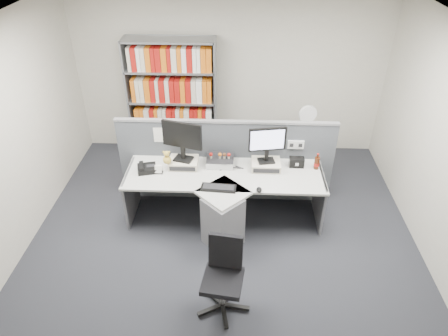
{
  "coord_description": "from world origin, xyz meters",
  "views": [
    {
      "loc": [
        0.17,
        -3.55,
        3.73
      ],
      "look_at": [
        0.0,
        0.65,
        0.92
      ],
      "focal_mm": 32.49,
      "sensor_mm": 36.0,
      "label": 1
    }
  ],
  "objects_px": {
    "monitor_left": "(182,138)",
    "monitor_right": "(267,142)",
    "mouse": "(259,190)",
    "speaker": "(297,162)",
    "office_chair": "(224,273)",
    "shelving_unit": "(173,102)",
    "desk_fan": "(307,116)",
    "cola_bottle": "(317,163)",
    "desk_phone": "(146,168)",
    "desk": "(224,200)",
    "keyboard": "(219,188)",
    "filing_cabinet": "(303,153)",
    "desktop_pc": "(220,161)",
    "desk_calendar": "(159,170)"
  },
  "relations": [
    {
      "from": "keyboard",
      "to": "office_chair",
      "type": "bearing_deg",
      "value": -84.38
    },
    {
      "from": "desk",
      "to": "desk_calendar",
      "type": "relative_size",
      "value": 21.99
    },
    {
      "from": "keyboard",
      "to": "filing_cabinet",
      "type": "relative_size",
      "value": 0.64
    },
    {
      "from": "desk_phone",
      "to": "speaker",
      "type": "distance_m",
      "value": 2.0
    },
    {
      "from": "cola_bottle",
      "to": "keyboard",
      "type": "bearing_deg",
      "value": -158.42
    },
    {
      "from": "desk_fan",
      "to": "office_chair",
      "type": "xyz_separation_m",
      "value": [
        -1.15,
        -2.64,
        -0.53
      ]
    },
    {
      "from": "shelving_unit",
      "to": "desk",
      "type": "bearing_deg",
      "value": -64.04
    },
    {
      "from": "cola_bottle",
      "to": "filing_cabinet",
      "type": "distance_m",
      "value": 1.1
    },
    {
      "from": "mouse",
      "to": "desk_calendar",
      "type": "relative_size",
      "value": 0.92
    },
    {
      "from": "desk_phone",
      "to": "monitor_left",
      "type": "bearing_deg",
      "value": 16.12
    },
    {
      "from": "keyboard",
      "to": "speaker",
      "type": "relative_size",
      "value": 2.27
    },
    {
      "from": "monitor_left",
      "to": "mouse",
      "type": "xyz_separation_m",
      "value": [
        0.99,
        -0.52,
        -0.41
      ]
    },
    {
      "from": "desk",
      "to": "shelving_unit",
      "type": "xyz_separation_m",
      "value": [
        -0.9,
        1.85,
        0.52
      ]
    },
    {
      "from": "monitor_left",
      "to": "filing_cabinet",
      "type": "xyz_separation_m",
      "value": [
        1.75,
        1.02,
        -0.8
      ]
    },
    {
      "from": "desk",
      "to": "desk_calendar",
      "type": "distance_m",
      "value": 0.94
    },
    {
      "from": "desk",
      "to": "filing_cabinet",
      "type": "xyz_separation_m",
      "value": [
        1.2,
        1.4,
        -0.11
      ]
    },
    {
      "from": "monitor_right",
      "to": "desk_phone",
      "type": "relative_size",
      "value": 1.74
    },
    {
      "from": "desk",
      "to": "speaker",
      "type": "relative_size",
      "value": 13.21
    },
    {
      "from": "office_chair",
      "to": "shelving_unit",
      "type": "bearing_deg",
      "value": 107.1
    },
    {
      "from": "desk",
      "to": "filing_cabinet",
      "type": "bearing_deg",
      "value": 49.39
    },
    {
      "from": "desk",
      "to": "filing_cabinet",
      "type": "relative_size",
      "value": 3.71
    },
    {
      "from": "keyboard",
      "to": "speaker",
      "type": "distance_m",
      "value": 1.16
    },
    {
      "from": "monitor_right",
      "to": "mouse",
      "type": "distance_m",
      "value": 0.65
    },
    {
      "from": "monitor_left",
      "to": "desk_fan",
      "type": "distance_m",
      "value": 2.03
    },
    {
      "from": "mouse",
      "to": "office_chair",
      "type": "relative_size",
      "value": 0.13
    },
    {
      "from": "keyboard",
      "to": "shelving_unit",
      "type": "height_order",
      "value": "shelving_unit"
    },
    {
      "from": "desk_calendar",
      "to": "office_chair",
      "type": "xyz_separation_m",
      "value": [
        0.91,
        -1.44,
        -0.31
      ]
    },
    {
      "from": "desktop_pc",
      "to": "speaker",
      "type": "height_order",
      "value": "speaker"
    },
    {
      "from": "desktop_pc",
      "to": "shelving_unit",
      "type": "distance_m",
      "value": 1.63
    },
    {
      "from": "filing_cabinet",
      "to": "desk_fan",
      "type": "relative_size",
      "value": 1.48
    },
    {
      "from": "monitor_left",
      "to": "speaker",
      "type": "distance_m",
      "value": 1.56
    },
    {
      "from": "cola_bottle",
      "to": "shelving_unit",
      "type": "relative_size",
      "value": 0.12
    },
    {
      "from": "monitor_right",
      "to": "desk_fan",
      "type": "bearing_deg",
      "value": 57.18
    },
    {
      "from": "desk",
      "to": "monitor_left",
      "type": "bearing_deg",
      "value": 145.32
    },
    {
      "from": "monitor_left",
      "to": "mouse",
      "type": "height_order",
      "value": "monitor_left"
    },
    {
      "from": "mouse",
      "to": "shelving_unit",
      "type": "height_order",
      "value": "shelving_unit"
    },
    {
      "from": "desk",
      "to": "desk_fan",
      "type": "bearing_deg",
      "value": 49.38
    },
    {
      "from": "keyboard",
      "to": "mouse",
      "type": "bearing_deg",
      "value": -3.28
    },
    {
      "from": "cola_bottle",
      "to": "shelving_unit",
      "type": "bearing_deg",
      "value": 145.48
    },
    {
      "from": "monitor_left",
      "to": "desk_phone",
      "type": "xyz_separation_m",
      "value": [
        -0.48,
        -0.14,
        -0.39
      ]
    },
    {
      "from": "desktop_pc",
      "to": "keyboard",
      "type": "bearing_deg",
      "value": -88.92
    },
    {
      "from": "keyboard",
      "to": "office_chair",
      "type": "relative_size",
      "value": 0.52
    },
    {
      "from": "desk",
      "to": "desktop_pc",
      "type": "bearing_deg",
      "value": 98.8
    },
    {
      "from": "keyboard",
      "to": "filing_cabinet",
      "type": "distance_m",
      "value": 2.0
    },
    {
      "from": "cola_bottle",
      "to": "monitor_right",
      "type": "bearing_deg",
      "value": -179.13
    },
    {
      "from": "monitor_left",
      "to": "monitor_right",
      "type": "bearing_deg",
      "value": -0.01
    },
    {
      "from": "keyboard",
      "to": "desk_calendar",
      "type": "height_order",
      "value": "desk_calendar"
    },
    {
      "from": "mouse",
      "to": "speaker",
      "type": "xyz_separation_m",
      "value": [
        0.52,
        0.58,
        0.05
      ]
    },
    {
      "from": "mouse",
      "to": "desk_fan",
      "type": "bearing_deg",
      "value": 63.72
    },
    {
      "from": "desk",
      "to": "keyboard",
      "type": "relative_size",
      "value": 5.83
    }
  ]
}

